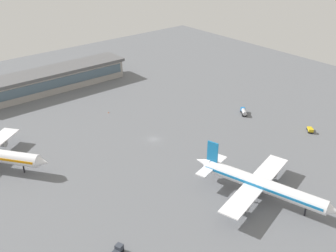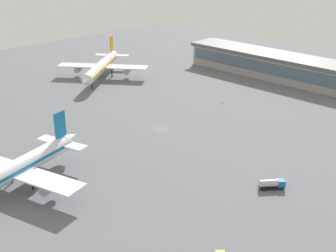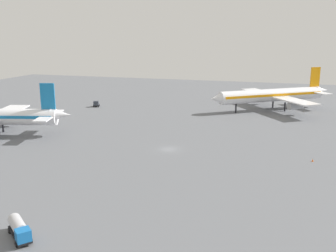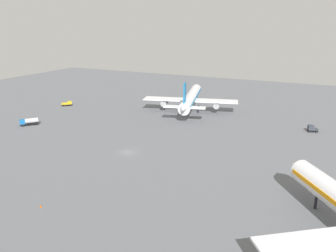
{
  "view_description": "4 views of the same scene",
  "coord_description": "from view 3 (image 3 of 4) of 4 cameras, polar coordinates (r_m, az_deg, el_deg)",
  "views": [
    {
      "loc": [
        87.55,
        114.5,
        79.66
      ],
      "look_at": [
        -3.69,
        4.83,
        6.8
      ],
      "focal_mm": 42.94,
      "sensor_mm": 36.0,
      "label": 1
    },
    {
      "loc": [
        -95.13,
        94.04,
        56.63
      ],
      "look_at": [
        -8.15,
        4.8,
        4.72
      ],
      "focal_mm": 47.5,
      "sensor_mm": 36.0,
      "label": 2
    },
    {
      "loc": [
        -87.3,
        -26.4,
        27.94
      ],
      "look_at": [
        9.41,
        3.13,
        3.53
      ],
      "focal_mm": 41.04,
      "sensor_mm": 36.0,
      "label": 3
    },
    {
      "loc": [
        50.29,
        -77.92,
        35.85
      ],
      "look_at": [
        7.56,
        10.81,
        5.98
      ],
      "focal_mm": 36.75,
      "sensor_mm": 36.0,
      "label": 4
    }
  ],
  "objects": [
    {
      "name": "fuel_truck",
      "position": [
        59.24,
        -21.22,
        -14.05
      ],
      "size": [
        5.47,
        6.07,
        2.5
      ],
      "rotation": [
        0.0,
        0.0,
        4.02
      ],
      "color": "black",
      "rests_on": "ground"
    },
    {
      "name": "baggage_tug",
      "position": [
        153.05,
        -10.62,
        3.26
      ],
      "size": [
        3.66,
        3.12,
        2.3
      ],
      "rotation": [
        0.0,
        0.0,
        3.5
      ],
      "color": "black",
      "rests_on": "ground"
    },
    {
      "name": "safety_cone_near_gate",
      "position": [
        92.25,
        20.7,
        -4.77
      ],
      "size": [
        0.44,
        0.44,
        0.6
      ],
      "primitive_type": "cone",
      "color": "#EA590C",
      "rests_on": "ground"
    },
    {
      "name": "airplane_taxiing",
      "position": [
        148.58,
        15.33,
        4.45
      ],
      "size": [
        36.52,
        43.14,
        15.44
      ],
      "rotation": [
        0.0,
        0.0,
        2.21
      ],
      "color": "white",
      "rests_on": "ground"
    },
    {
      "name": "ground",
      "position": [
        95.39,
        0.15,
        -3.46
      ],
      "size": [
        288.0,
        288.0,
        0.0
      ],
      "primitive_type": "plane",
      "color": "slate"
    }
  ]
}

